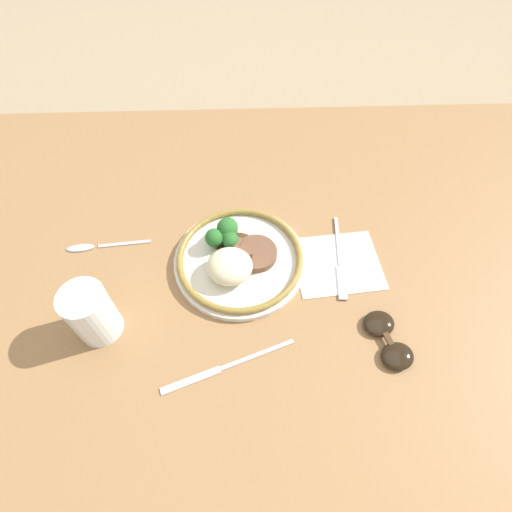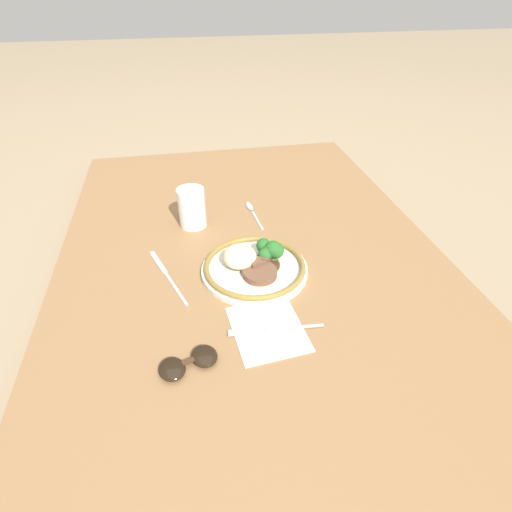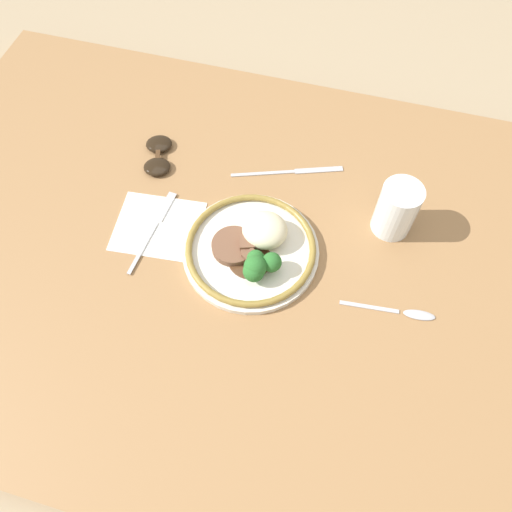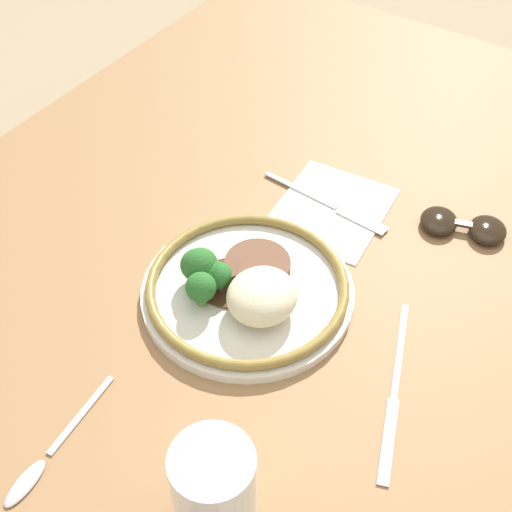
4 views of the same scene
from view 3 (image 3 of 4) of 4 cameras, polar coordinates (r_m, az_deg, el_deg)
ground_plane at (r=0.93m, az=1.06°, el=-1.31°), size 8.00×8.00×0.00m
dining_table at (r=0.91m, az=1.08°, el=-0.84°), size 1.47×0.93×0.03m
napkin at (r=0.95m, az=-11.12°, el=3.37°), size 0.17×0.15×0.00m
plate at (r=0.89m, az=-0.37°, el=0.89°), size 0.25×0.25×0.06m
juice_glass at (r=0.93m, az=15.69°, el=4.97°), size 0.07×0.07×0.11m
fork at (r=0.95m, az=-11.32°, el=3.66°), size 0.03×0.19×0.00m
knife at (r=1.01m, az=4.08°, el=9.59°), size 0.21×0.09×0.00m
spoon at (r=0.89m, az=16.84°, el=-6.25°), size 0.16×0.03×0.01m
sunglasses at (r=1.05m, az=-11.13°, el=11.23°), size 0.08×0.12×0.02m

